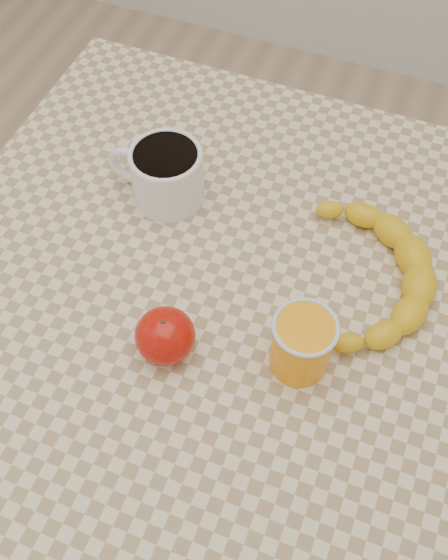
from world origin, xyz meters
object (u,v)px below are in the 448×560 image
(apple, at_px, (165,336))
(banana, at_px, (372,274))
(table, at_px, (224,322))
(coffee_mug, at_px, (165,173))
(orange_juice_glass, at_px, (302,344))

(apple, distance_m, banana, 0.27)
(table, relative_size, banana, 2.62)
(table, bearing_deg, apple, -107.04)
(apple, bearing_deg, coffee_mug, 114.23)
(table, height_order, banana, banana)
(coffee_mug, height_order, banana, coffee_mug)
(coffee_mug, relative_size, orange_juice_glass, 1.61)
(coffee_mug, bearing_deg, orange_juice_glass, -35.63)
(coffee_mug, xyz_separation_m, banana, (0.30, -0.04, -0.02))
(table, height_order, orange_juice_glass, orange_juice_glass)
(apple, relative_size, banana, 0.25)
(coffee_mug, bearing_deg, banana, -7.67)
(table, bearing_deg, banana, 24.15)
(orange_juice_glass, bearing_deg, apple, -164.70)
(apple, xyz_separation_m, banana, (0.20, 0.18, -0.01))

